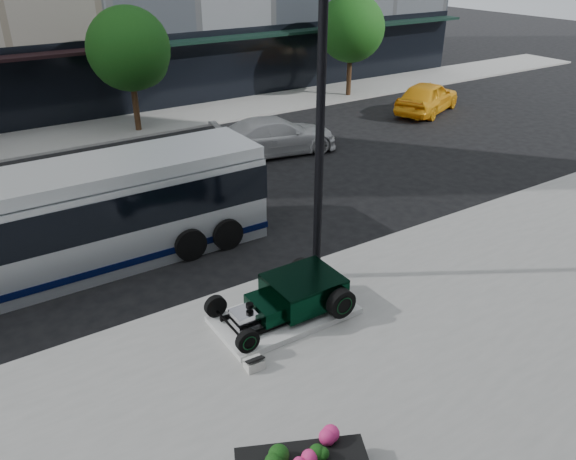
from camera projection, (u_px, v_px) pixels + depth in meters
ground at (253, 244)px, 17.25m from camera, size 120.00×120.00×0.00m
sidewalk_far at (112, 129)px, 27.68m from camera, size 70.00×4.00×0.12m
street_trees at (132, 52)px, 25.85m from camera, size 29.80×3.80×5.70m
display_plinth at (284, 315)px, 13.61m from camera, size 3.40×1.80×0.15m
hot_rod at (296, 293)px, 13.54m from camera, size 3.22×2.00×0.81m
info_plaque at (254, 363)px, 11.96m from camera, size 0.41×0.32×0.31m
lamppost at (319, 160)px, 13.77m from camera, size 0.40×0.40×7.30m
transit_bus at (51, 225)px, 15.07m from camera, size 12.12×2.88×2.92m
white_sedan at (276, 136)px, 24.31m from camera, size 5.73×3.03×1.58m
yellow_taxi at (427, 97)px, 30.17m from camera, size 5.38×3.77×1.70m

